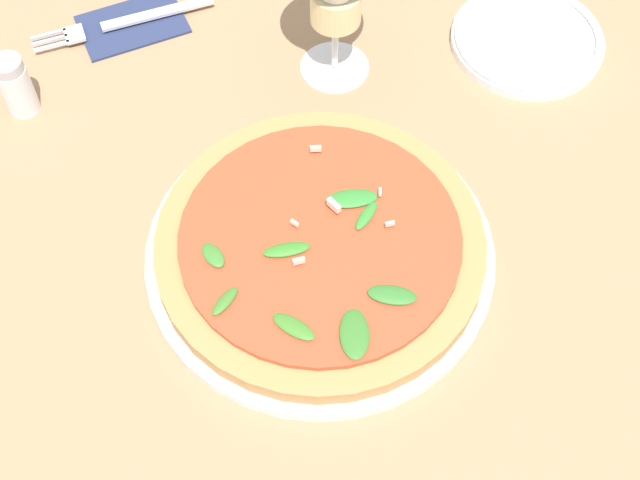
{
  "coord_description": "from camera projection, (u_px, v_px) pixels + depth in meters",
  "views": [
    {
      "loc": [
        0.1,
        0.44,
        0.69
      ],
      "look_at": [
        0.02,
        0.03,
        0.03
      ],
      "focal_mm": 50.0,
      "sensor_mm": 36.0,
      "label": 1
    }
  ],
  "objects": [
    {
      "name": "side_plate_white",
      "position": [
        528.0,
        39.0,
        0.94
      ],
      "size": [
        0.16,
        0.16,
        0.02
      ],
      "color": "white",
      "rests_on": "ground_plane"
    },
    {
      "name": "fork",
      "position": [
        125.0,
        22.0,
        0.96
      ],
      "size": [
        0.2,
        0.05,
        0.0
      ],
      "rotation": [
        0.0,
        0.0,
        0.17
      ],
      "color": "silver",
      "rests_on": "ground_plane"
    },
    {
      "name": "shaker_pepper",
      "position": [
        15.0,
        86.0,
        0.87
      ],
      "size": [
        0.03,
        0.03,
        0.07
      ],
      "color": "silver",
      "rests_on": "ground_plane"
    },
    {
      "name": "napkin",
      "position": [
        132.0,
        23.0,
        0.96
      ],
      "size": [
        0.12,
        0.1,
        0.01
      ],
      "rotation": [
        0.0,
        0.0,
        0.23
      ],
      "color": "navy",
      "rests_on": "ground_plane"
    },
    {
      "name": "ground_plane",
      "position": [
        339.0,
        224.0,
        0.83
      ],
      "size": [
        6.0,
        6.0,
        0.0
      ],
      "primitive_type": "plane",
      "color": "#9E7A56"
    },
    {
      "name": "pizza_arugula_main",
      "position": [
        320.0,
        248.0,
        0.79
      ],
      "size": [
        0.31,
        0.31,
        0.05
      ],
      "color": "white",
      "rests_on": "ground_plane"
    }
  ]
}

